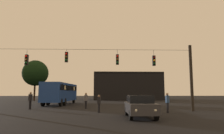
{
  "coord_description": "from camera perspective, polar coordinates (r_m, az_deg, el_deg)",
  "views": [
    {
      "loc": [
        1.18,
        -4.65,
        1.7
      ],
      "look_at": [
        1.81,
        12.89,
        3.84
      ],
      "focal_mm": 33.79,
      "sensor_mm": 36.0,
      "label": 1
    }
  ],
  "objects": [
    {
      "name": "pedestrian_crossing_center",
      "position": [
        23.38,
        -21.22,
        -8.17
      ],
      "size": [
        0.34,
        0.42,
        1.77
      ],
      "color": "black",
      "rests_on": "ground"
    },
    {
      "name": "car_near_right",
      "position": [
        14.91,
        7.55,
        -10.36
      ],
      "size": [
        1.84,
        4.35,
        1.52
      ],
      "color": "#2D2D33",
      "rests_on": "ground"
    },
    {
      "name": "pedestrian_crossing_left",
      "position": [
        18.85,
        14.77,
        -8.99
      ],
      "size": [
        0.24,
        0.36,
        1.68
      ],
      "color": "black",
      "rests_on": "ground"
    },
    {
      "name": "pedestrian_crossing_right",
      "position": [
        18.28,
        -3.55,
        -9.63
      ],
      "size": [
        0.29,
        0.39,
        1.51
      ],
      "color": "black",
      "rests_on": "ground"
    },
    {
      "name": "overhead_signal_span",
      "position": [
        19.54,
        -5.54,
        -1.28
      ],
      "size": [
        18.92,
        0.44,
        6.19
      ],
      "color": "black",
      "rests_on": "ground"
    },
    {
      "name": "corner_building",
      "position": [
        53.7,
        3.88,
        -5.33
      ],
      "size": [
        15.81,
        13.11,
        6.39
      ],
      "color": "black",
      "rests_on": "ground"
    },
    {
      "name": "tree_left_silhouette",
      "position": [
        48.15,
        -20.04,
        -1.56
      ],
      "size": [
        5.5,
        5.5,
        8.63
      ],
      "color": "black",
      "rests_on": "ground"
    },
    {
      "name": "ground_plane",
      "position": [
        29.22,
        -4.43,
        -10.26
      ],
      "size": [
        168.0,
        168.0,
        0.0
      ],
      "primitive_type": "plane",
      "color": "black",
      "rests_on": "ground"
    },
    {
      "name": "pedestrian_near_bus",
      "position": [
        22.64,
        -7.08,
        -8.77
      ],
      "size": [
        0.34,
        0.41,
        1.69
      ],
      "color": "black",
      "rests_on": "ground"
    },
    {
      "name": "city_bus",
      "position": [
        31.54,
        -13.67,
        -6.45
      ],
      "size": [
        3.11,
        11.12,
        3.0
      ],
      "color": "navy",
      "rests_on": "ground"
    }
  ]
}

